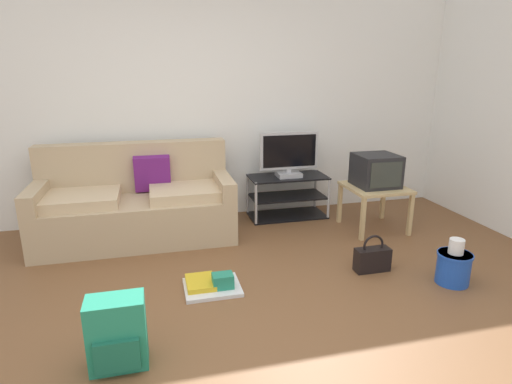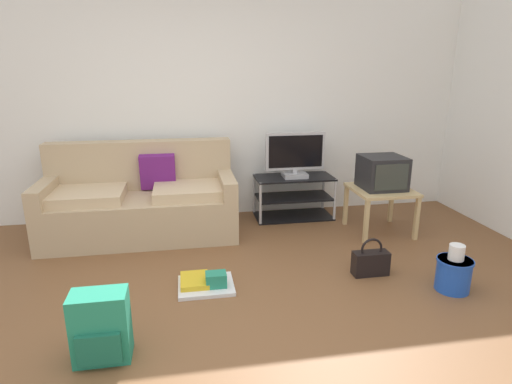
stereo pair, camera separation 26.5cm
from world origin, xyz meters
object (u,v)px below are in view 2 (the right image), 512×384
tv_stand (294,197)px  floor_tray (205,283)px  backpack (101,327)px  couch (141,202)px  side_table (381,195)px  handbag (371,262)px  cleaning_bucket (454,272)px  crt_tv (382,172)px  flat_tv (295,155)px

tv_stand → floor_tray: tv_stand is taller
tv_stand → backpack: tv_stand is taller
couch → side_table: 2.47m
handbag → tv_stand: bearing=100.1°
couch → cleaning_bucket: (2.46, -1.62, -0.19)m
crt_tv → backpack: 3.04m
handbag → cleaning_bucket: size_ratio=0.86×
handbag → cleaning_bucket: (0.52, -0.35, 0.04)m
flat_tv → floor_tray: bearing=-127.0°
crt_tv → tv_stand: bearing=142.6°
couch → cleaning_bucket: couch is taller
backpack → flat_tv: bearing=70.7°
side_table → crt_tv: crt_tv is taller
crt_tv → backpack: size_ratio=0.97×
tv_stand → handbag: size_ratio=2.71×
flat_tv → crt_tv: 0.96m
side_table → cleaning_bucket: 1.27m
flat_tv → backpack: flat_tv is taller
couch → cleaning_bucket: size_ratio=5.03×
flat_tv → cleaning_bucket: flat_tv is taller
couch → tv_stand: couch is taller
tv_stand → crt_tv: crt_tv is taller
handbag → floor_tray: (-1.37, 0.01, -0.07)m
side_table → tv_stand: bearing=141.8°
flat_tv → side_table: 1.02m
couch → crt_tv: couch is taller
flat_tv → crt_tv: (0.77, -0.57, -0.09)m
couch → side_table: (2.45, -0.37, 0.06)m
tv_stand → handbag: 1.53m
couch → backpack: bearing=-92.1°
side_table → crt_tv: (-0.00, 0.02, 0.23)m
couch → backpack: 2.00m
flat_tv → side_table: flat_tv is taller
tv_stand → side_table: 0.99m
cleaning_bucket → floor_tray: 1.93m
crt_tv → floor_tray: crt_tv is taller
side_table → backpack: bearing=-147.1°
side_table → flat_tv: bearing=142.9°
tv_stand → backpack: 2.84m
couch → handbag: bearing=-33.1°
couch → flat_tv: bearing=7.2°
couch → handbag: (1.94, -1.27, -0.23)m
cleaning_bucket → floor_tray: bearing=169.1°
crt_tv → cleaning_bucket: (0.02, -1.26, -0.49)m
couch → tv_stand: 1.70m
backpack → couch: bearing=107.0°
couch → backpack: (-0.07, -2.00, -0.13)m
handbag → flat_tv: bearing=100.3°
cleaning_bucket → tv_stand: bearing=113.0°
tv_stand → handbag: tv_stand is taller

